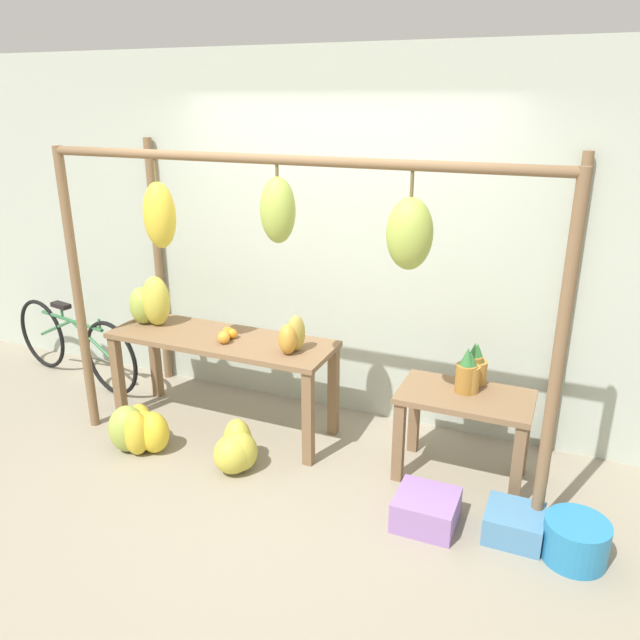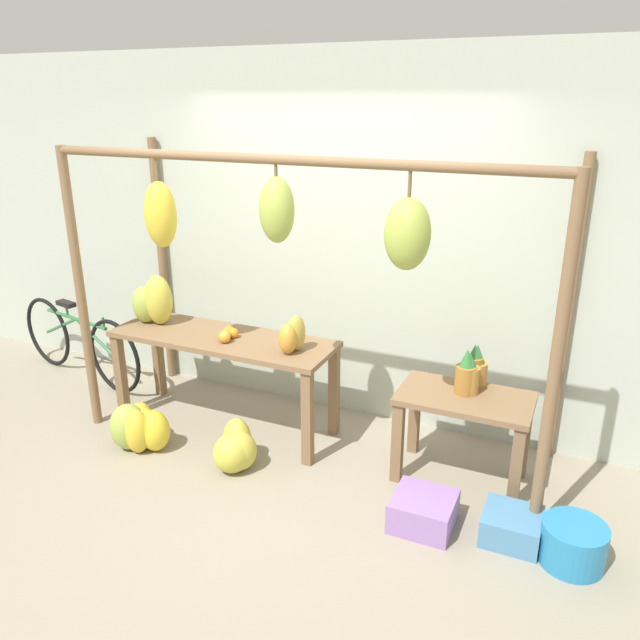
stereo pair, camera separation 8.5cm
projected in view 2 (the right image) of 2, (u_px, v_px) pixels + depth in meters
The scene contains 15 objects.
ground_plane at pixel (260, 495), 4.06m from camera, with size 20.00×20.00×0.00m, color gray.
shop_wall_back at pixel (343, 242), 4.77m from camera, with size 8.00×0.08×2.80m.
stall_awning at pixel (296, 249), 3.95m from camera, with size 3.40×1.12×2.14m.
display_table_main at pixel (223, 351), 4.72m from camera, with size 1.74×0.57×0.75m.
display_table_side at pixel (464, 415), 4.10m from camera, with size 0.86×0.50×0.62m.
banana_pile_on_table at pixel (153, 302), 4.89m from camera, with size 0.37×0.23×0.40m.
orange_pile at pixel (227, 334), 4.61m from camera, with size 0.12×0.21×0.09m.
pineapple_cluster at pixel (470, 372), 4.09m from camera, with size 0.18×0.31×0.31m.
banana_pile_ground_left at pixel (140, 428), 4.56m from camera, with size 0.51×0.43×0.36m.
banana_pile_ground_right at pixel (236, 448), 4.32m from camera, with size 0.37×0.44×0.34m.
fruit_crate_white at pixel (423, 511), 3.75m from camera, with size 0.37×0.35×0.19m.
blue_bucket at pixel (573, 544), 3.44m from camera, with size 0.36×0.36×0.24m.
parked_bicycle at pixel (79, 342), 5.65m from camera, with size 1.65×0.38×0.71m.
papaya_pile at pixel (292, 336), 4.36m from camera, with size 0.20×0.26×0.26m.
fruit_crate_purple at pixel (511, 526), 3.64m from camera, with size 0.33×0.32×0.18m.
Camera 2 is at (1.76, -2.97, 2.46)m, focal length 35.00 mm.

